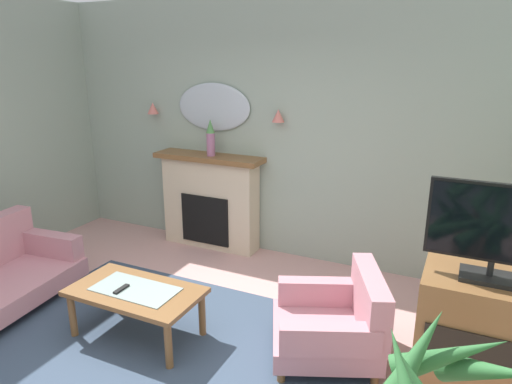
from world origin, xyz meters
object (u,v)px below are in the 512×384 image
object	(u,v)px
wall_sconce_left	(153,108)
wall_sconce_right	(278,116)
fireplace	(210,202)
tv_cabinet	(479,337)
tv_remote	(121,289)
tv_flatscreen	(497,230)
coffee_table	(136,295)
mantel_vase_right	(211,138)
wall_mirror	(214,107)
armchair_by_coffee_table	(337,321)

from	to	relation	value
wall_sconce_left	wall_sconce_right	size ratio (longest dim) A/B	1.00
fireplace	tv_cabinet	xyz separation A→B (m)	(3.01, -1.48, -0.12)
tv_remote	tv_flatscreen	distance (m)	2.83
coffee_table	tv_cabinet	bearing A→B (deg)	10.16
mantel_vase_right	wall_mirror	world-z (taller)	wall_mirror
wall_sconce_right	coffee_table	bearing A→B (deg)	-101.59
fireplace	tv_cabinet	size ratio (longest dim) A/B	1.51
fireplace	mantel_vase_right	size ratio (longest dim) A/B	3.16
coffee_table	tv_remote	world-z (taller)	tv_remote
fireplace	armchair_by_coffee_table	bearing A→B (deg)	-36.14
tv_remote	tv_cabinet	distance (m)	2.72
wall_mirror	coffee_table	distance (m)	2.51
coffee_table	armchair_by_coffee_table	distance (m)	1.66
armchair_by_coffee_table	tv_remote	bearing A→B (deg)	-162.40
wall_sconce_right	tv_remote	world-z (taller)	wall_sconce_right
mantel_vase_right	tv_flatscreen	distance (m)	3.31
mantel_vase_right	tv_cabinet	bearing A→B (deg)	-26.09
wall_sconce_right	tv_cabinet	distance (m)	2.93
tv_cabinet	mantel_vase_right	bearing A→B (deg)	153.91
wall_mirror	wall_sconce_left	xyz separation A→B (m)	(-0.85, -0.05, -0.05)
armchair_by_coffee_table	tv_cabinet	size ratio (longest dim) A/B	1.19
armchair_by_coffee_table	tv_flatscreen	distance (m)	1.37
wall_mirror	wall_sconce_right	xyz separation A→B (m)	(0.85, -0.05, -0.05)
fireplace	wall_mirror	xyz separation A→B (m)	(0.00, 0.14, 1.14)
wall_mirror	wall_sconce_left	size ratio (longest dim) A/B	6.86
mantel_vase_right	tv_remote	xyz separation A→B (m)	(0.29, -1.98, -0.92)
coffee_table	wall_sconce_right	bearing A→B (deg)	78.41
wall_mirror	tv_remote	world-z (taller)	wall_mirror
wall_mirror	tv_cabinet	xyz separation A→B (m)	(3.01, -1.62, -1.26)
tv_cabinet	wall_mirror	bearing A→B (deg)	151.72
mantel_vase_right	armchair_by_coffee_table	size ratio (longest dim) A/B	0.40
wall_mirror	armchair_by_coffee_table	size ratio (longest dim) A/B	0.90
armchair_by_coffee_table	wall_mirror	bearing A→B (deg)	141.33
fireplace	armchair_by_coffee_table	world-z (taller)	fireplace
mantel_vase_right	tv_remote	distance (m)	2.20
armchair_by_coffee_table	tv_cabinet	distance (m)	1.00
armchair_by_coffee_table	tv_flatscreen	xyz separation A→B (m)	(0.99, -0.03, 0.94)
fireplace	coffee_table	xyz separation A→B (m)	(0.43, -1.94, -0.19)
wall_sconce_right	tv_flatscreen	distance (m)	2.72
mantel_vase_right	wall_mirror	bearing A→B (deg)	106.39
wall_sconce_right	tv_remote	distance (m)	2.47
fireplace	coffee_table	distance (m)	2.00
wall_sconce_right	mantel_vase_right	bearing A→B (deg)	-171.47
wall_mirror	fireplace	bearing A→B (deg)	-90.00
coffee_table	armchair_by_coffee_table	xyz separation A→B (m)	(1.59, 0.47, -0.08)
tv_cabinet	coffee_table	bearing A→B (deg)	-169.84
mantel_vase_right	tv_flatscreen	size ratio (longest dim) A/B	0.51
fireplace	mantel_vase_right	world-z (taller)	mantel_vase_right
mantel_vase_right	tv_cabinet	world-z (taller)	mantel_vase_right
wall_mirror	wall_sconce_right	distance (m)	0.85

